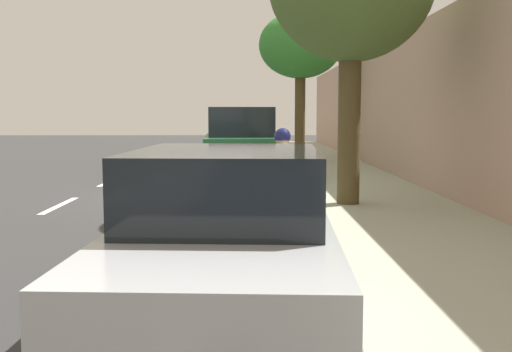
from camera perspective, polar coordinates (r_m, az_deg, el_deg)
ground at (r=13.49m, az=-5.71°, el=-1.88°), size 75.22×75.22×0.00m
sidewalk at (r=13.64m, az=9.67°, el=-1.60°), size 3.16×47.01×0.12m
curb_edge at (r=13.44m, az=2.68°, el=-1.62°), size 0.16×47.01×0.12m
lane_stripe_centre at (r=12.64m, az=-18.10°, el=-2.66°), size 0.14×44.20×0.01m
lane_stripe_bike_edge at (r=13.45m, az=-3.59°, el=-1.87°), size 0.12×47.01×0.01m
building_facade at (r=13.96m, az=17.27°, el=6.38°), size 0.50×47.01×4.00m
parked_sedan_silver_second at (r=5.29m, az=-2.72°, el=-5.82°), size 2.00×4.48×1.52m
parked_suv_green_mid at (r=16.57m, az=-1.50°, el=3.16°), size 2.14×4.79×1.99m
parked_suv_white_far at (r=22.82m, az=-1.02°, el=3.93°), size 2.16×4.79×1.99m
parked_sedan_tan_farthest at (r=29.59m, az=-1.18°, el=3.86°), size 1.85×4.41×1.52m
bicycle_at_curb at (r=9.50m, az=1.17°, el=-2.83°), size 1.53×0.94×0.77m
cyclist_with_backpack at (r=9.00m, az=2.67°, el=0.49°), size 0.53×0.55×1.62m
street_tree_far_end at (r=23.06m, az=4.23°, el=12.13°), size 3.12×3.12×5.50m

